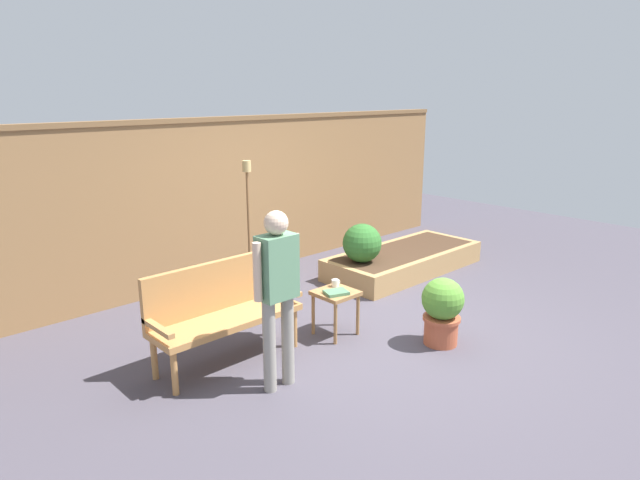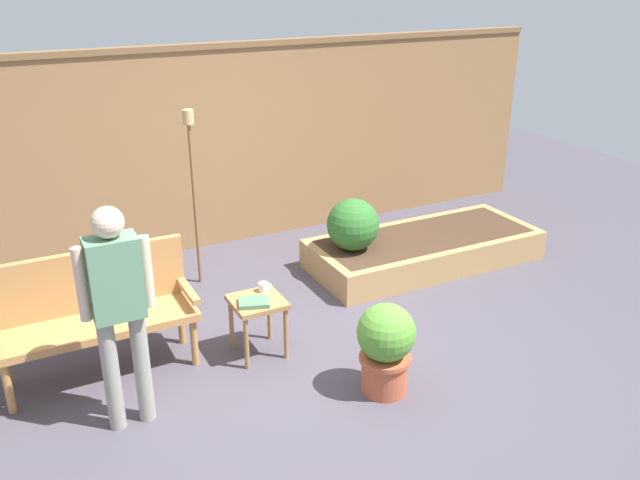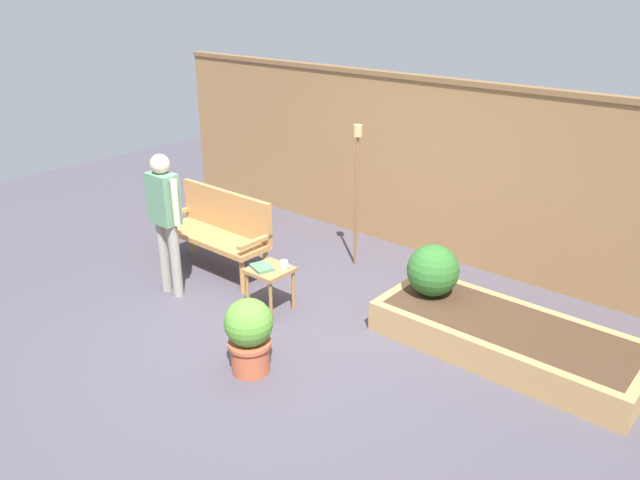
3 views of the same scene
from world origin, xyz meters
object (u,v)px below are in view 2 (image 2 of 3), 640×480
(shrub_near_bench, at_px, (353,225))
(cup_on_table, at_px, (264,287))
(book_on_table, at_px, (254,302))
(person_by_bench, at_px, (118,300))
(garden_bench, at_px, (94,306))
(side_table, at_px, (258,309))
(tiki_torch, at_px, (192,168))
(potted_boxwood, at_px, (386,345))

(shrub_near_bench, bearing_deg, cup_on_table, -148.33)
(book_on_table, bearing_deg, person_by_bench, -141.89)
(cup_on_table, relative_size, shrub_near_bench, 0.22)
(cup_on_table, xyz_separation_m, person_by_bench, (-1.20, -0.53, 0.42))
(garden_bench, relative_size, shrub_near_bench, 2.81)
(side_table, relative_size, tiki_torch, 0.28)
(shrub_near_bench, distance_m, tiki_torch, 1.62)
(potted_boxwood, bearing_deg, cup_on_table, 117.60)
(cup_on_table, height_order, tiki_torch, tiki_torch)
(garden_bench, height_order, book_on_table, garden_bench)
(book_on_table, distance_m, shrub_near_bench, 1.70)
(cup_on_table, relative_size, book_on_table, 0.48)
(cup_on_table, xyz_separation_m, shrub_near_bench, (1.26, 0.78, 0.04))
(shrub_near_bench, bearing_deg, garden_bench, -168.04)
(side_table, height_order, shrub_near_bench, shrub_near_bench)
(garden_bench, xyz_separation_m, tiki_torch, (1.14, 1.11, 0.62))
(cup_on_table, distance_m, tiki_torch, 1.51)
(side_table, distance_m, cup_on_table, 0.19)
(side_table, bearing_deg, book_on_table, -130.72)
(cup_on_table, height_order, potted_boxwood, potted_boxwood)
(shrub_near_bench, height_order, person_by_bench, person_by_bench)
(book_on_table, bearing_deg, side_table, 68.41)
(tiki_torch, relative_size, person_by_bench, 1.09)
(side_table, xyz_separation_m, person_by_bench, (-1.10, -0.42, 0.54))
(cup_on_table, relative_size, tiki_torch, 0.07)
(cup_on_table, bearing_deg, shrub_near_bench, 31.67)
(shrub_near_bench, bearing_deg, person_by_bench, -152.07)
(side_table, bearing_deg, cup_on_table, 46.42)
(cup_on_table, height_order, person_by_bench, person_by_bench)
(potted_boxwood, xyz_separation_m, tiki_torch, (-0.64, 2.35, 0.78))
(garden_bench, xyz_separation_m, shrub_near_bench, (2.53, 0.53, 0.01))
(garden_bench, bearing_deg, side_table, -16.79)
(shrub_near_bench, height_order, tiki_torch, tiki_torch)
(side_table, relative_size, person_by_bench, 0.31)
(shrub_near_bench, relative_size, person_by_bench, 0.33)
(shrub_near_bench, bearing_deg, book_on_table, -146.26)
(side_table, height_order, tiki_torch, tiki_torch)
(tiki_torch, bearing_deg, potted_boxwood, -74.68)
(side_table, xyz_separation_m, shrub_near_bench, (1.36, 0.89, 0.16))
(book_on_table, xyz_separation_m, potted_boxwood, (0.67, -0.83, -0.12))
(potted_boxwood, xyz_separation_m, shrub_near_bench, (0.74, 1.77, 0.18))
(side_table, xyz_separation_m, potted_boxwood, (0.62, -0.89, -0.02))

